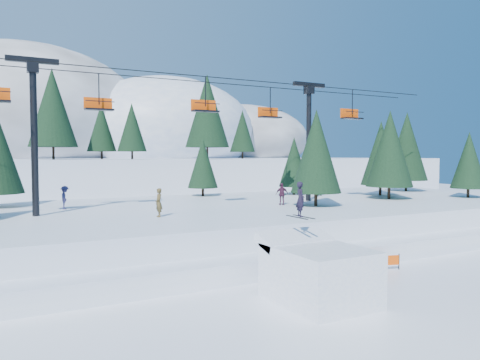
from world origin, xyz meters
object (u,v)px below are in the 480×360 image
jump_kicker (318,272)px  banner_far (390,248)px  banner_near (376,261)px  chairlift (181,117)px

jump_kicker → banner_far: 11.15m
jump_kicker → banner_near: (6.35, 2.88, -0.78)m
jump_kicker → banner_near: size_ratio=1.90×
chairlift → banner_far: size_ratio=17.27×
banner_far → jump_kicker: bearing=-152.0°
chairlift → banner_far: (9.64, -11.68, -8.78)m
jump_kicker → chairlift: 18.69m
chairlift → banner_near: size_ratio=16.69×
jump_kicker → banner_near: 7.02m
jump_kicker → banner_far: bearing=28.0°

